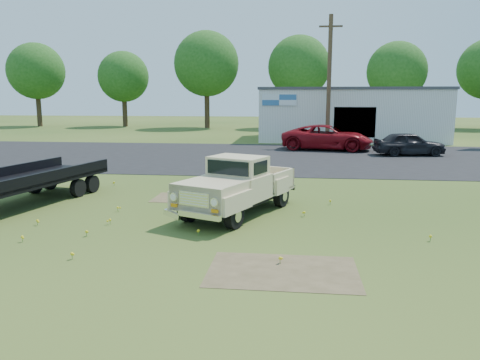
% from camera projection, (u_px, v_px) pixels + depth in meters
% --- Properties ---
extents(ground, '(140.00, 140.00, 0.00)m').
position_uv_depth(ground, '(229.00, 228.00, 12.47)').
color(ground, '#2A4516').
rests_on(ground, ground).
extents(asphalt_lot, '(90.00, 14.00, 0.02)m').
position_uv_depth(asphalt_lot, '(265.00, 157.00, 27.14)').
color(asphalt_lot, black).
rests_on(asphalt_lot, ground).
extents(dirt_patch_a, '(3.00, 2.00, 0.01)m').
position_uv_depth(dirt_patch_a, '(283.00, 271.00, 9.37)').
color(dirt_patch_a, brown).
rests_on(dirt_patch_a, ground).
extents(dirt_patch_b, '(2.20, 1.60, 0.01)m').
position_uv_depth(dirt_patch_b, '(186.00, 198.00, 16.12)').
color(dirt_patch_b, brown).
rests_on(dirt_patch_b, ground).
extents(commercial_building, '(14.20, 8.20, 4.15)m').
position_uv_depth(commercial_building, '(349.00, 113.00, 37.81)').
color(commercial_building, silver).
rests_on(commercial_building, ground).
extents(utility_pole_mid, '(1.60, 0.30, 9.00)m').
position_uv_depth(utility_pole_mid, '(329.00, 80.00, 32.71)').
color(utility_pole_mid, '#452F20').
rests_on(utility_pole_mid, ground).
extents(treeline_a, '(6.40, 6.40, 9.52)m').
position_uv_depth(treeline_a, '(36.00, 71.00, 53.67)').
color(treeline_a, '#3C2B1B').
rests_on(treeline_a, ground).
extents(treeline_b, '(5.76, 5.76, 8.57)m').
position_uv_depth(treeline_b, '(123.00, 77.00, 53.62)').
color(treeline_b, '#3C2B1B').
rests_on(treeline_b, ground).
extents(treeline_c, '(7.04, 7.04, 10.47)m').
position_uv_depth(treeline_c, '(207.00, 64.00, 50.78)').
color(treeline_c, '#3C2B1B').
rests_on(treeline_c, ground).
extents(treeline_d, '(6.72, 6.72, 10.00)m').
position_uv_depth(treeline_d, '(299.00, 67.00, 50.67)').
color(treeline_d, '#3C2B1B').
rests_on(treeline_d, ground).
extents(treeline_e, '(6.08, 6.08, 9.04)m').
position_uv_depth(treeline_e, '(397.00, 72.00, 48.17)').
color(treeline_e, '#3C2B1B').
rests_on(treeline_e, ground).
extents(vintage_pickup_truck, '(3.61, 5.13, 1.74)m').
position_uv_depth(vintage_pickup_truck, '(238.00, 185.00, 13.85)').
color(vintage_pickup_truck, '#C9B686').
rests_on(vintage_pickup_truck, ground).
extents(flatbed_trailer, '(3.48, 6.83, 1.78)m').
position_uv_depth(flatbed_trailer, '(25.00, 177.00, 15.19)').
color(flatbed_trailer, black).
rests_on(flatbed_trailer, ground).
extents(red_pickup, '(6.16, 3.54, 1.62)m').
position_uv_depth(red_pickup, '(327.00, 138.00, 30.45)').
color(red_pickup, maroon).
rests_on(red_pickup, ground).
extents(dark_sedan, '(4.22, 2.12, 1.38)m').
position_uv_depth(dark_sedan, '(409.00, 144.00, 27.61)').
color(dark_sedan, black).
rests_on(dark_sedan, ground).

